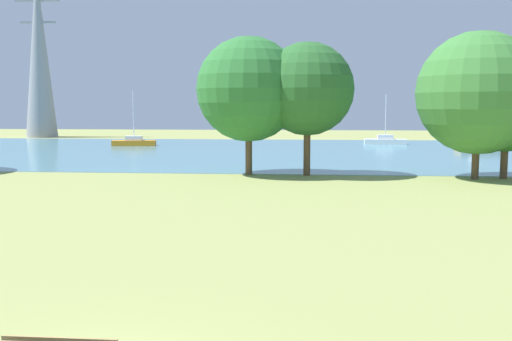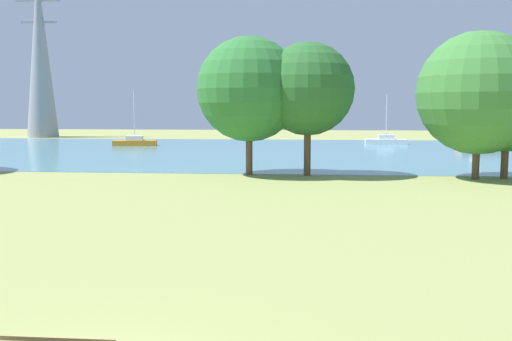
% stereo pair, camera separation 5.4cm
% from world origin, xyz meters
% --- Properties ---
extents(ground_plane, '(160.00, 160.00, 0.00)m').
position_xyz_m(ground_plane, '(0.00, 22.00, 0.00)').
color(ground_plane, '#8C9351').
extents(water_surface, '(140.00, 40.00, 0.02)m').
position_xyz_m(water_surface, '(0.00, 50.00, 0.01)').
color(water_surface, teal).
rests_on(water_surface, ground).
extents(sailboat_white, '(4.85, 1.67, 5.83)m').
position_xyz_m(sailboat_white, '(12.70, 61.49, 0.45)').
color(sailboat_white, white).
rests_on(sailboat_white, water_surface).
extents(sailboat_orange, '(4.97, 2.19, 6.12)m').
position_xyz_m(sailboat_orange, '(-15.84, 56.48, 0.45)').
color(sailboat_orange, orange).
rests_on(sailboat_orange, water_surface).
extents(sailboat_brown, '(5.02, 2.67, 7.54)m').
position_xyz_m(sailboat_brown, '(20.77, 51.90, 0.47)').
color(sailboat_brown, brown).
rests_on(sailboat_brown, water_surface).
extents(tree_west_far, '(6.76, 6.76, 8.91)m').
position_xyz_m(tree_west_far, '(-0.13, 29.78, 5.53)').
color(tree_west_far, brown).
rests_on(tree_west_far, ground).
extents(tree_east_near, '(5.94, 5.94, 8.52)m').
position_xyz_m(tree_east_near, '(3.64, 29.69, 5.53)').
color(tree_east_near, brown).
rests_on(tree_east_near, ground).
extents(tree_east_far, '(7.45, 7.45, 8.96)m').
position_xyz_m(tree_east_far, '(13.94, 28.71, 5.24)').
color(tree_east_far, brown).
rests_on(tree_east_far, ground).
extents(tree_mid_shore, '(6.42, 6.42, 8.09)m').
position_xyz_m(tree_mid_shore, '(15.74, 29.02, 4.87)').
color(tree_mid_shore, brown).
rests_on(tree_mid_shore, ground).
extents(electricity_pylon, '(6.40, 4.40, 24.09)m').
position_xyz_m(electricity_pylon, '(-34.59, 73.66, 12.06)').
color(electricity_pylon, gray).
rests_on(electricity_pylon, ground).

